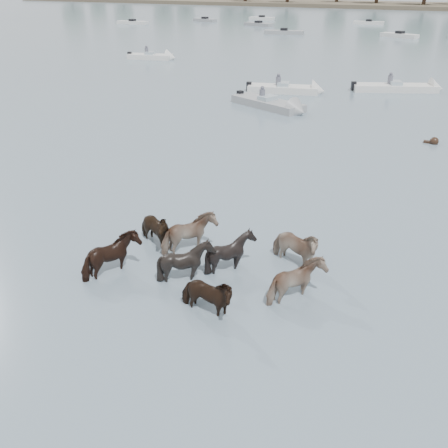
% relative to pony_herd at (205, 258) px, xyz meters
% --- Properties ---
extents(ground, '(400.00, 400.00, 0.00)m').
position_rel_pony_herd_xyz_m(ground, '(-2.77, 0.26, -0.46)').
color(ground, '#4D636F').
rests_on(ground, ground).
extents(shoreline, '(160.00, 30.00, 1.00)m').
position_rel_pony_herd_xyz_m(shoreline, '(-72.77, 150.26, 0.04)').
color(shoreline, '#4C4233').
rests_on(shoreline, ground).
extents(pony_herd, '(6.52, 4.19, 1.44)m').
position_rel_pony_herd_xyz_m(pony_herd, '(0.00, 0.00, 0.00)').
color(pony_herd, black).
rests_on(pony_herd, ground).
extents(swimming_pony, '(0.72, 0.44, 0.44)m').
position_rel_pony_herd_xyz_m(swimming_pony, '(4.22, 15.98, -0.36)').
color(swimming_pony, black).
rests_on(swimming_pony, ground).
extents(motorboat_a, '(5.72, 2.98, 1.92)m').
position_rel_pony_herd_xyz_m(motorboat_a, '(-6.34, 24.53, -0.23)').
color(motorboat_a, silver).
rests_on(motorboat_a, ground).
extents(motorboat_b, '(5.90, 3.63, 1.92)m').
position_rel_pony_herd_xyz_m(motorboat_b, '(-5.55, 19.19, -0.23)').
color(motorboat_b, gray).
rests_on(motorboat_b, ground).
extents(motorboat_c, '(6.56, 4.09, 1.92)m').
position_rel_pony_herd_xyz_m(motorboat_c, '(0.80, 28.87, -0.23)').
color(motorboat_c, silver).
rests_on(motorboat_c, ground).
extents(motorboat_f, '(5.19, 2.76, 1.92)m').
position_rel_pony_herd_xyz_m(motorboat_f, '(-24.59, 33.92, -0.23)').
color(motorboat_f, silver).
rests_on(motorboat_f, ground).
extents(distant_flotilla, '(108.29, 27.50, 0.93)m').
position_rel_pony_herd_xyz_m(distant_flotilla, '(-3.54, 73.90, -0.20)').
color(distant_flotilla, silver).
rests_on(distant_flotilla, ground).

